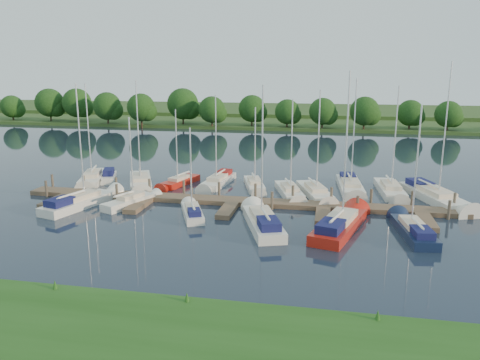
% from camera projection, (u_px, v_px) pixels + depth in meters
% --- Properties ---
extents(ground, '(260.00, 260.00, 0.00)m').
position_uv_depth(ground, '(213.00, 232.00, 34.86)').
color(ground, '#171F2F').
rests_on(ground, ground).
extents(near_bank, '(90.00, 10.00, 0.50)m').
position_uv_depth(near_bank, '(118.00, 354.00, 19.51)').
color(near_bank, '#1E4A15').
rests_on(near_bank, ground).
extents(dock, '(40.00, 6.00, 0.40)m').
position_uv_depth(dock, '(233.00, 203.00, 41.79)').
color(dock, brown).
rests_on(dock, ground).
extents(mooring_pilings, '(38.24, 2.84, 2.00)m').
position_uv_depth(mooring_pilings, '(235.00, 196.00, 42.78)').
color(mooring_pilings, '#473D33').
rests_on(mooring_pilings, ground).
extents(far_shore, '(180.00, 30.00, 0.60)m').
position_uv_depth(far_shore, '(294.00, 122.00, 106.45)').
color(far_shore, '#2A481B').
rests_on(far_shore, ground).
extents(distant_hill, '(220.00, 40.00, 1.40)m').
position_uv_depth(distant_hill, '(301.00, 111.00, 130.24)').
color(distant_hill, '#395525').
rests_on(distant_hill, ground).
extents(treeline, '(146.20, 9.13, 8.11)m').
position_uv_depth(treeline, '(263.00, 109.00, 93.81)').
color(treeline, '#38281C').
rests_on(treeline, ground).
extents(sailboat_n_0, '(4.18, 8.54, 10.89)m').
position_uv_depth(sailboat_n_0, '(93.00, 179.00, 50.56)').
color(sailboat_n_0, silver).
rests_on(sailboat_n_0, ground).
extents(motorboat, '(2.64, 4.64, 1.52)m').
position_uv_depth(motorboat, '(109.00, 177.00, 51.36)').
color(motorboat, silver).
rests_on(motorboat, ground).
extents(sailboat_n_2, '(5.04, 8.72, 11.19)m').
position_uv_depth(sailboat_n_2, '(141.00, 183.00, 49.18)').
color(sailboat_n_2, silver).
rests_on(sailboat_n_2, ground).
extents(sailboat_n_3, '(2.96, 6.45, 8.26)m').
position_uv_depth(sailboat_n_3, '(179.00, 183.00, 49.13)').
color(sailboat_n_3, '#AF1B10').
rests_on(sailboat_n_3, ground).
extents(sailboat_n_4, '(2.53, 7.72, 9.79)m').
position_uv_depth(sailboat_n_4, '(218.00, 182.00, 49.22)').
color(sailboat_n_4, silver).
rests_on(sailboat_n_4, ground).
extents(sailboat_n_5, '(3.11, 6.71, 8.61)m').
position_uv_depth(sailboat_n_5, '(255.00, 186.00, 47.81)').
color(sailboat_n_5, silver).
rests_on(sailboat_n_5, ground).
extents(sailboat_n_6, '(3.53, 7.55, 9.55)m').
position_uv_depth(sailboat_n_6, '(290.00, 193.00, 45.16)').
color(sailboat_n_6, silver).
rests_on(sailboat_n_6, ground).
extents(sailboat_n_7, '(4.01, 8.24, 10.44)m').
position_uv_depth(sailboat_n_7, '(316.00, 193.00, 44.82)').
color(sailboat_n_7, silver).
rests_on(sailboat_n_7, ground).
extents(sailboat_n_8, '(2.75, 9.17, 11.44)m').
position_uv_depth(sailboat_n_8, '(350.00, 187.00, 47.20)').
color(sailboat_n_8, silver).
rests_on(sailboat_n_8, ground).
extents(sailboat_n_9, '(2.55, 8.56, 10.83)m').
position_uv_depth(sailboat_n_9, '(391.00, 191.00, 45.63)').
color(sailboat_n_9, silver).
rests_on(sailboat_n_9, ground).
extents(sailboat_n_10, '(5.24, 10.32, 13.03)m').
position_uv_depth(sailboat_n_10, '(436.00, 198.00, 43.19)').
color(sailboat_n_10, silver).
rests_on(sailboat_n_10, ground).
extents(sailboat_s_0, '(3.96, 8.78, 11.18)m').
position_uv_depth(sailboat_s_0, '(81.00, 203.00, 41.45)').
color(sailboat_s_0, silver).
rests_on(sailboat_s_0, ground).
extents(sailboat_s_1, '(3.46, 6.18, 8.25)m').
position_uv_depth(sailboat_s_1, '(131.00, 202.00, 41.79)').
color(sailboat_s_1, silver).
rests_on(sailboat_s_1, ground).
extents(sailboat_s_2, '(3.23, 5.81, 7.64)m').
position_uv_depth(sailboat_s_2, '(192.00, 213.00, 38.65)').
color(sailboat_s_2, silver).
rests_on(sailboat_s_2, ground).
extents(sailboat_s_3, '(4.37, 8.73, 11.24)m').
position_uv_depth(sailboat_s_3, '(263.00, 223.00, 35.97)').
color(sailboat_s_3, silver).
rests_on(sailboat_s_3, ground).
extents(sailboat_s_4, '(4.49, 9.63, 12.24)m').
position_uv_depth(sailboat_s_4, '(340.00, 226.00, 35.30)').
color(sailboat_s_4, '#AF1B10').
rests_on(sailboat_s_4, ground).
extents(sailboat_s_5, '(2.64, 7.72, 9.79)m').
position_uv_depth(sailboat_s_5, '(413.00, 231.00, 34.31)').
color(sailboat_s_5, '#101B37').
rests_on(sailboat_s_5, ground).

